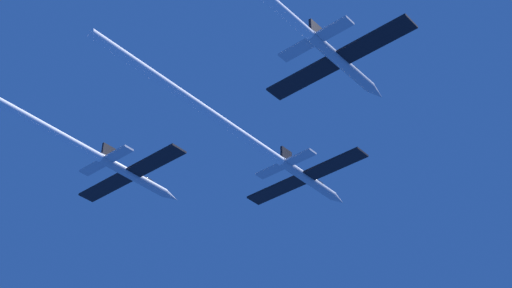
% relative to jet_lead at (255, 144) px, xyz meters
% --- Properties ---
extents(jet_lead, '(19.79, 48.37, 3.28)m').
position_rel_jet_lead_xyz_m(jet_lead, '(0.00, 0.00, 0.00)').
color(jet_lead, '#B2BAC6').
extents(jet_left_wing, '(19.79, 56.07, 3.28)m').
position_rel_jet_lead_xyz_m(jet_left_wing, '(-18.34, -20.05, 0.03)').
color(jet_left_wing, '#B2BAC6').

